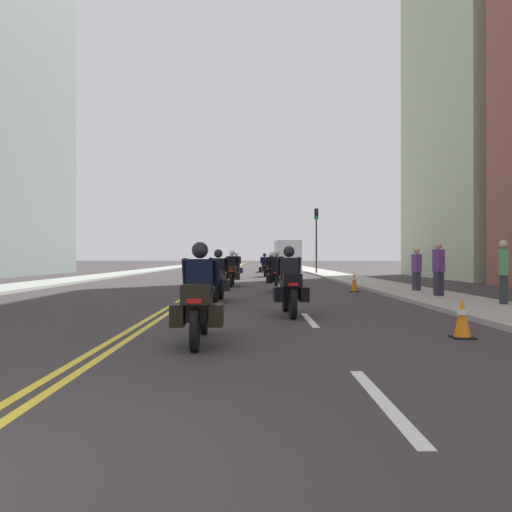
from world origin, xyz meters
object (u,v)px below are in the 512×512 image
Objects in this scene: motorcycle_6 at (236,268)px; parked_truck at (287,258)px; motorcycle_3 at (276,275)px; traffic_cone_1 at (354,282)px; pedestrian_2 at (417,270)px; pedestrian_0 at (439,270)px; pedestrian_1 at (504,273)px; motorcycle_1 at (289,287)px; motorcycle_4 at (232,272)px; traffic_light_far at (316,229)px; motorcycle_7 at (265,267)px; motorcycle_5 at (271,270)px; motorcycle_0 at (199,301)px; motorcycle_2 at (218,280)px; traffic_cone_0 at (462,318)px.

motorcycle_6 is 16.35m from parked_truck.
motorcycle_3 is 2.93× the size of traffic_cone_1.
traffic_cone_1 is 2.36m from pedestrian_2.
pedestrian_0 is 2.80m from pedestrian_1.
traffic_cone_1 is (2.99, 0.11, -0.28)m from motorcycle_3.
motorcycle_1 is 11.46m from motorcycle_4.
parked_truck is at bearing 87.37° from motorcycle_3.
traffic_light_far is at bearing 170.74° from pedestrian_0.
pedestrian_2 is (5.17, -15.52, 0.20)m from motorcycle_7.
motorcycle_3 is 7.79m from motorcycle_5.
motorcycle_2 is at bearing 90.77° from motorcycle_0.
motorcycle_5 is 3.31× the size of traffic_cone_0.
pedestrian_0 is (5.04, -18.03, 0.28)m from motorcycle_7.
motorcycle_3 is 1.28× the size of pedestrian_1.
motorcycle_5 is at bearing 110.63° from traffic_cone_1.
pedestrian_1 reaches higher than traffic_cone_0.
motorcycle_5 is at bearing 47.37° from pedestrian_1.
motorcycle_3 is (1.71, 11.39, 0.02)m from motorcycle_0.
traffic_cone_1 is 27.03m from parked_truck.
motorcycle_2 is 0.94× the size of motorcycle_5.
pedestrian_2 is (5.12, 6.79, 0.20)m from motorcycle_1.
traffic_light_far is 2.83× the size of pedestrian_0.
motorcycle_4 reaches higher than motorcycle_5.
pedestrian_2 is (2.07, -1.03, 0.47)m from traffic_cone_1.
pedestrian_1 is at bearing -12.73° from motorcycle_2.
traffic_cone_0 is 0.10× the size of parked_truck.
motorcycle_3 is 0.45× the size of traffic_light_far.
motorcycle_4 is 1.18× the size of pedestrian_0.
traffic_cone_1 is at bearing -88.40° from parked_truck.
motorcycle_4 reaches higher than motorcycle_2.
motorcycle_7 is (-0.05, 22.31, 0.00)m from motorcycle_1.
pedestrian_2 is at bearing -32.10° from motorcycle_4.
motorcycle_3 is 1.03× the size of motorcycle_6.
motorcycle_0 is at bearing -116.36° from motorcycle_1.
motorcycle_2 is 8.19m from traffic_cone_0.
motorcycle_6 is at bearing 93.40° from motorcycle_1.
motorcycle_3 is at bearing -61.78° from motorcycle_4.
pedestrian_0 is (4.99, 4.27, 0.28)m from motorcycle_1.
motorcycle_2 reaches higher than traffic_cone_0.
motorcycle_5 is 1.01× the size of motorcycle_7.
parked_truck reaches higher than motorcycle_5.
pedestrian_0 is 1.01× the size of pedestrian_1.
motorcycle_3 is at bearing 69.39° from pedestrian_2.
motorcycle_1 is 1.00× the size of motorcycle_6.
traffic_cone_0 is 30.95m from traffic_light_far.
traffic_cone_0 is at bearing 155.54° from pedestrian_2.
motorcycle_0 is at bearing -112.26° from traffic_cone_1.
pedestrian_0 is at bearing 38.46° from motorcycle_1.
pedestrian_2 is at bearing -87.18° from traffic_light_far.
motorcycle_1 is 1.00× the size of motorcycle_7.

